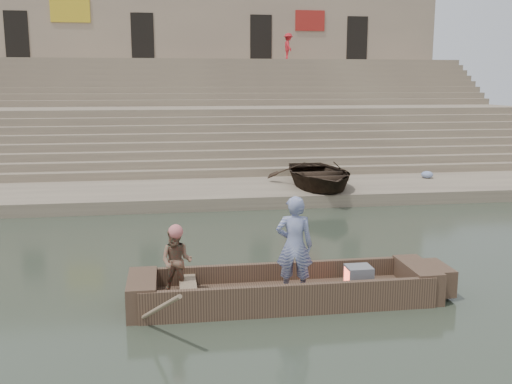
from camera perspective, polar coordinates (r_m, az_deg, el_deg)
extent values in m
plane|color=#252E22|center=(12.36, -4.91, -8.05)|extent=(120.00, 120.00, 0.00)
cube|color=gray|center=(20.05, -6.43, -0.17)|extent=(32.00, 4.00, 0.40)
cube|color=gray|center=(27.31, -7.12, 5.25)|extent=(32.00, 3.00, 2.80)
cube|color=gray|center=(34.21, -7.51, 8.35)|extent=(32.00, 3.00, 5.20)
cube|color=gray|center=(22.24, -6.68, 1.29)|extent=(32.00, 0.50, 0.70)
cube|color=gray|center=(22.71, -6.73, 1.87)|extent=(32.00, 0.50, 1.00)
cube|color=gray|center=(23.18, -6.78, 2.42)|extent=(32.00, 0.50, 1.30)
cube|color=gray|center=(23.65, -6.83, 2.95)|extent=(32.00, 0.50, 1.60)
cube|color=gray|center=(24.13, -6.88, 3.47)|extent=(32.00, 0.50, 1.90)
cube|color=gray|center=(24.61, -6.92, 3.96)|extent=(32.00, 0.50, 2.20)
cube|color=gray|center=(25.09, -6.97, 4.43)|extent=(32.00, 0.50, 2.50)
cube|color=gray|center=(25.57, -7.01, 4.88)|extent=(32.00, 0.50, 2.80)
cube|color=gray|center=(29.04, -7.23, 5.87)|extent=(32.00, 0.50, 3.10)
cube|color=gray|center=(29.53, -7.26, 6.24)|extent=(32.00, 0.50, 3.40)
cube|color=gray|center=(30.01, -7.29, 6.60)|extent=(32.00, 0.50, 3.70)
cube|color=gray|center=(30.50, -7.32, 6.94)|extent=(32.00, 0.50, 4.00)
cube|color=gray|center=(30.99, -7.35, 7.28)|extent=(32.00, 0.50, 4.30)
cube|color=gray|center=(31.48, -7.38, 7.61)|extent=(32.00, 0.50, 4.60)
cube|color=gray|center=(31.97, -7.41, 7.92)|extent=(32.00, 0.50, 4.90)
cube|color=gray|center=(32.47, -7.44, 8.23)|extent=(32.00, 0.50, 5.20)
cube|color=tan|center=(38.22, -7.75, 13.08)|extent=(32.00, 5.00, 11.20)
cube|color=black|center=(36.77, -22.33, 14.06)|extent=(1.30, 0.18, 2.60)
cube|color=black|center=(35.85, -11.03, 14.75)|extent=(1.30, 0.18, 2.60)
cube|color=black|center=(36.28, 0.47, 14.89)|extent=(1.30, 0.18, 2.60)
cube|color=black|center=(37.69, 9.82, 14.58)|extent=(1.30, 0.18, 2.60)
cube|color=gold|center=(36.27, -17.71, 16.62)|extent=(2.20, 0.10, 1.40)
cube|color=maroon|center=(36.89, 5.29, 16.34)|extent=(1.80, 0.10, 1.20)
cube|color=brown|center=(10.83, 2.82, -10.17)|extent=(5.00, 1.30, 0.22)
cube|color=brown|center=(10.20, 3.53, -10.50)|extent=(5.20, 0.12, 0.56)
cube|color=brown|center=(11.34, 2.21, -8.27)|extent=(5.20, 0.12, 0.56)
cube|color=brown|center=(10.58, -11.04, -9.78)|extent=(0.50, 1.30, 0.60)
cube|color=brown|center=(11.52, 15.50, -8.26)|extent=(0.50, 1.30, 0.60)
cube|color=brown|center=(11.68, 17.32, -7.99)|extent=(0.35, 0.90, 0.50)
cube|color=#937A5B|center=(10.54, -6.65, -9.15)|extent=(0.30, 1.20, 0.08)
cylinder|color=#937A5B|center=(9.73, -10.35, -11.60)|extent=(1.03, 2.10, 1.36)
sphere|color=#CA6564|center=(10.38, -7.85, -3.86)|extent=(0.26, 0.26, 0.26)
imported|color=navy|center=(10.38, 3.77, -5.25)|extent=(0.73, 0.56, 1.80)
imported|color=#256F4B|center=(10.53, -7.78, -6.74)|extent=(0.70, 0.62, 1.21)
cube|color=slate|center=(11.07, 10.00, -8.15)|extent=(0.46, 0.42, 0.40)
cube|color=#E5593F|center=(11.01, 8.95, -8.22)|extent=(0.04, 0.34, 0.32)
imported|color=#2D2116|center=(20.10, 6.13, 1.73)|extent=(3.09, 4.31, 0.89)
imported|color=red|center=(35.15, 3.18, 13.99)|extent=(0.60, 1.02, 1.56)
ellipsoid|color=#3F5999|center=(22.85, 16.38, 1.64)|extent=(0.44, 0.44, 0.26)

